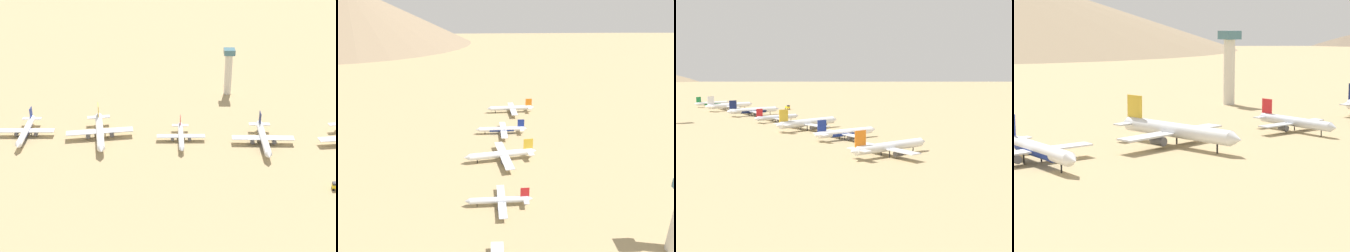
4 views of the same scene
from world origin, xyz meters
The scene contains 6 objects.
ground_plane centered at (0.00, 0.00, 0.00)m, with size 1800.00×1800.00×0.00m, color tan.
parked_jet_0 centered at (-12.88, -135.82, 4.18)m, with size 43.04×34.96×12.41m.
parked_jet_1 centered at (-2.58, -88.32, 3.72)m, with size 38.74×31.39×11.19m.
parked_jet_2 centered at (-0.89, -46.40, 4.49)m, with size 46.13×37.71×13.33m.
parked_jet_3 centered at (1.97, -1.02, 3.23)m, with size 33.23×26.93×9.60m.
desert_hill_5 centered at (326.38, -640.88, 65.97)m, with size 551.29×551.29×131.95m, color #847056.
Camera 2 is at (5.51, 120.86, 91.93)m, focal length 32.26 mm.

